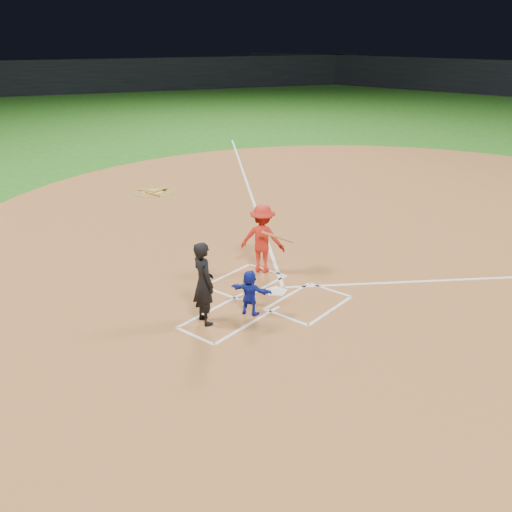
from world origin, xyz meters
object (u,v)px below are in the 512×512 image
Objects in this scene: home_plate at (276,291)px; batter_at_plate at (262,239)px; on_deck_circle at (153,192)px; catcher at (250,293)px; umpire at (204,283)px.

home_plate is 1.59m from batter_at_plate.
on_deck_circle is 1.60× the size of catcher.
umpire is 3.10m from batter_at_plate.
catcher is 0.58× the size of batter_at_plate.
umpire is at bearing -35.42° from on_deck_circle.
home_plate reaches higher than on_deck_circle.
batter_at_plate is at bearing -36.88° from home_plate.
catcher is at bearing -99.36° from umpire.
home_plate is 0.57× the size of catcher.
batter_at_plate is (-0.78, 3.00, -0.02)m from umpire.
on_deck_circle is 11.00m from catcher.
home_plate is 2.41m from umpire.
on_deck_circle is at bearing -24.31° from home_plate.
umpire reaches higher than catcher.
catcher reaches higher than on_deck_circle.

